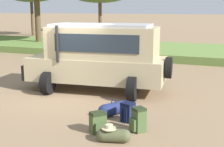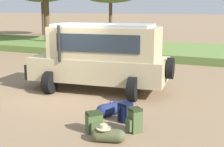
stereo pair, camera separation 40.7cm
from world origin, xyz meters
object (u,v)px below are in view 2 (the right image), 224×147
object	(u,v)px
safari_vehicle	(102,56)
backpack_cluster_center	(135,120)
backpack_near_rear_wheel	(94,122)
duffel_bag_low_black_case	(108,135)
backpack_beside_front_wheel	(126,112)
duffel_bag_soft_canvas	(112,109)

from	to	relation	value
safari_vehicle	backpack_cluster_center	size ratio (longest dim) A/B	8.95
backpack_near_rear_wheel	duffel_bag_low_black_case	bearing A→B (deg)	-34.58
backpack_beside_front_wheel	duffel_bag_soft_canvas	distance (m)	0.66
safari_vehicle	duffel_bag_soft_canvas	distance (m)	2.99
backpack_beside_front_wheel	backpack_near_rear_wheel	world-z (taller)	backpack_beside_front_wheel
backpack_near_rear_wheel	duffel_bag_soft_canvas	xyz separation A→B (m)	(-0.13, 1.33, -0.07)
backpack_cluster_center	duffel_bag_low_black_case	world-z (taller)	backpack_cluster_center
backpack_near_rear_wheel	duffel_bag_soft_canvas	size ratio (longest dim) A/B	0.57
safari_vehicle	duffel_bag_soft_canvas	size ratio (longest dim) A/B	6.01
duffel_bag_low_black_case	duffel_bag_soft_canvas	distance (m)	1.84
backpack_near_rear_wheel	backpack_cluster_center	bearing A→B (deg)	25.34
backpack_near_rear_wheel	duffel_bag_soft_canvas	bearing A→B (deg)	95.51
safari_vehicle	backpack_beside_front_wheel	xyz separation A→B (m)	(2.03, -2.68, -1.04)
backpack_beside_front_wheel	backpack_near_rear_wheel	size ratio (longest dim) A/B	1.02
safari_vehicle	backpack_near_rear_wheel	size ratio (longest dim) A/B	10.53
backpack_near_rear_wheel	safari_vehicle	bearing A→B (deg)	113.62
safari_vehicle	duffel_bag_soft_canvas	bearing A→B (deg)	-57.74
backpack_cluster_center	backpack_near_rear_wheel	size ratio (longest dim) A/B	1.18
safari_vehicle	duffel_bag_soft_canvas	world-z (taller)	safari_vehicle
duffel_bag_soft_canvas	backpack_near_rear_wheel	bearing A→B (deg)	-84.49
backpack_near_rear_wheel	duffel_bag_low_black_case	distance (m)	0.68
duffel_bag_low_black_case	duffel_bag_soft_canvas	bearing A→B (deg)	111.72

